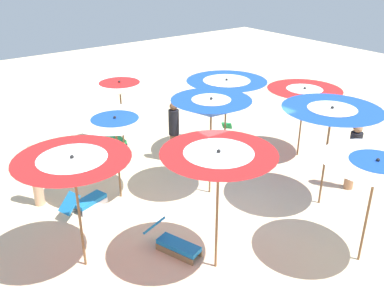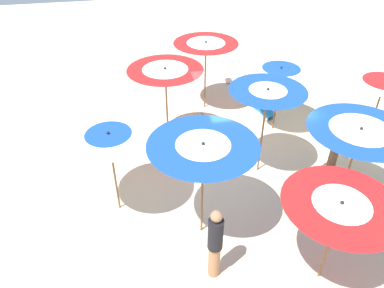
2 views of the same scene
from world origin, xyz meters
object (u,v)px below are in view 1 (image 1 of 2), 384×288
beach_umbrella_8 (73,166)px  beachgoer_1 (35,174)px  beach_umbrella_4 (211,108)px  lounger_2 (174,243)px  beach_umbrella_2 (120,88)px  lounger_3 (86,202)px  beach_umbrella_0 (304,94)px  beach_umbrella_5 (115,125)px  lounger_1 (224,137)px  beachgoer_2 (353,155)px  beach_umbrella_7 (218,162)px  beachgoer_0 (174,130)px  beach_umbrella_3 (331,116)px  beach_umbrella_1 (226,86)px  lounger_0 (113,137)px  beach_umbrella_6 (376,169)px

beach_umbrella_8 → beachgoer_1: beach_umbrella_8 is taller
beach_umbrella_4 → lounger_2: (1.41, -2.08, -2.08)m
beach_umbrella_4 → beach_umbrella_8: bearing=-79.6°
beach_umbrella_2 → lounger_2: 5.57m
beach_umbrella_4 → beachgoer_1: (-2.05, -3.69, -1.46)m
beach_umbrella_4 → lounger_3: beach_umbrella_4 is taller
beach_umbrella_0 → lounger_2: bearing=-75.0°
beach_umbrella_5 → beach_umbrella_0: bearing=78.6°
lounger_1 → lounger_2: 5.68m
beachgoer_1 → beachgoer_2: bearing=74.4°
beach_umbrella_5 → beach_umbrella_7: beach_umbrella_7 is taller
lounger_1 → beachgoer_1: (0.10, -6.04, 0.64)m
beach_umbrella_8 → beachgoer_0: beach_umbrella_8 is taller
beach_umbrella_2 → beach_umbrella_4: 3.67m
beach_umbrella_0 → beachgoer_1: beach_umbrella_0 is taller
beach_umbrella_3 → beach_umbrella_4: 2.74m
beach_umbrella_0 → beachgoer_0: size_ratio=1.19×
beach_umbrella_5 → beachgoer_1: size_ratio=1.36×
beach_umbrella_0 → beach_umbrella_4: beach_umbrella_4 is taller
beach_umbrella_3 → beachgoer_2: beach_umbrella_3 is taller
beach_umbrella_1 → lounger_0: beach_umbrella_1 is taller
beachgoer_2 → beach_umbrella_7: bearing=163.7°
beach_umbrella_6 → beach_umbrella_7: (-1.59, -2.44, 0.23)m
beach_umbrella_3 → beachgoer_0: size_ratio=1.40×
beach_umbrella_0 → beachgoer_2: bearing=-13.0°
beach_umbrella_6 → beachgoer_2: bearing=128.7°
beach_umbrella_1 → lounger_1: bearing=139.8°
beach_umbrella_0 → beach_umbrella_4: (0.09, -3.52, 0.37)m
beach_umbrella_4 → beach_umbrella_6: bearing=10.8°
beach_umbrella_3 → beachgoer_1: 7.02m
beach_umbrella_7 → lounger_0: size_ratio=1.91×
beach_umbrella_4 → beach_umbrella_5: (-1.19, -1.93, -0.35)m
beach_umbrella_2 → beach_umbrella_3: bearing=22.5°
beachgoer_0 → beachgoer_1: (-0.01, -4.01, -0.12)m
beach_umbrella_0 → lounger_0: beach_umbrella_0 is taller
beach_umbrella_7 → lounger_2: beach_umbrella_7 is taller
beach_umbrella_8 → lounger_3: size_ratio=1.91×
beach_umbrella_6 → beach_umbrella_8: size_ratio=0.94×
lounger_1 → beachgoer_1: beachgoer_1 is taller
beach_umbrella_0 → lounger_0: size_ratio=1.60×
beach_umbrella_0 → beach_umbrella_1: beach_umbrella_1 is taller
beach_umbrella_0 → lounger_3: beach_umbrella_0 is taller
beach_umbrella_2 → beach_umbrella_4: (3.62, 0.50, 0.31)m
beach_umbrella_8 → lounger_2: (0.73, 1.65, -1.99)m
beach_umbrella_6 → lounger_0: 8.44m
lounger_0 → beach_umbrella_0: bearing=43.6°
beach_umbrella_5 → beachgoer_2: (3.22, 4.96, -0.99)m
beach_umbrella_8 → beachgoer_1: (-2.74, 0.05, -1.37)m
beach_umbrella_8 → lounger_3: beach_umbrella_8 is taller
beach_umbrella_6 → lounger_1: 6.51m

